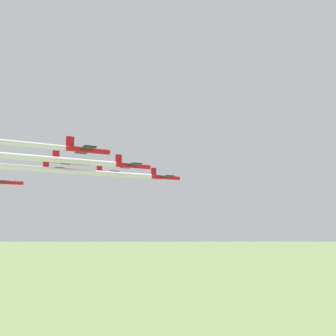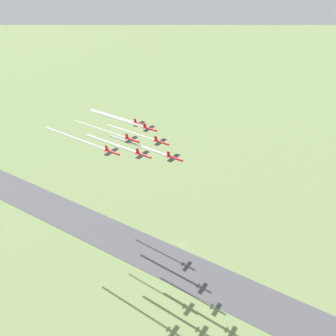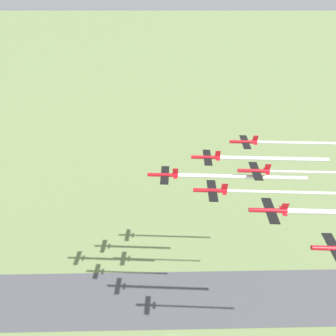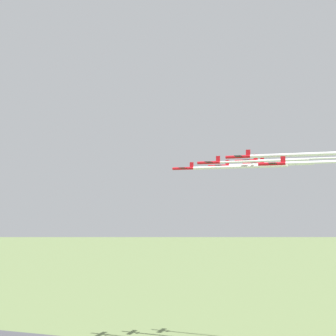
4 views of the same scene
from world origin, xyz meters
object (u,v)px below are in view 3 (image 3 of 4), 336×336
jet_2 (207,157)px  jet_5 (244,142)px  jet_0 (164,175)px  jet_3 (269,210)px  jet_1 (211,190)px  jet_6 (333,248)px  jet_4 (255,171)px

jet_2 → jet_5: (-5.44, -16.03, 1.29)m
jet_0 → jet_3: (-33.31, -6.07, 2.62)m
jet_1 → jet_6: bearing=-120.5°
jet_3 → jet_5: jet_5 is taller
jet_3 → jet_4: jet_3 is taller
jet_3 → jet_6: jet_3 is taller
jet_1 → jet_3: size_ratio=1.00×
jet_2 → jet_3: bearing=-150.5°
jet_4 → jet_2: bearing=59.5°
jet_1 → jet_2: bearing=0.0°
jet_2 → jet_5: 16.98m
jet_4 → jet_5: jet_5 is taller
jet_0 → jet_5: (-10.88, -32.06, 2.66)m
jet_1 → jet_3: (-16.65, -3.03, 1.14)m
jet_4 → jet_3: bearing=-180.0°
jet_1 → jet_5: bearing=-29.5°
jet_0 → jet_5: size_ratio=1.00×
jet_1 → jet_6: size_ratio=1.00×
jet_6 → jet_4: bearing=29.5°
jet_0 → jet_2: size_ratio=1.00×
jet_5 → jet_2: bearing=120.5°
jet_3 → jet_4: (11.21, -13.00, -0.06)m
jet_2 → jet_5: jet_5 is taller
jet_3 → jet_0: bearing=59.5°
jet_0 → jet_4: bearing=-90.0°
jet_5 → jet_4: bearing=180.0°
jet_0 → jet_6: size_ratio=1.00×
jet_3 → jet_6: 17.40m
jet_0 → jet_3: jet_3 is taller
jet_0 → jet_3: bearing=-120.5°
jet_3 → jet_6: bearing=-120.5°
jet_5 → jet_6: 45.51m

